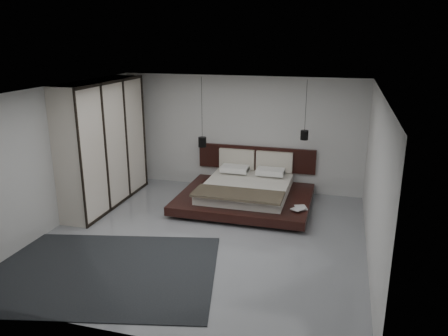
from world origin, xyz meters
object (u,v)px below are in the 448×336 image
(pendant_left, at_px, (202,142))
(pendant_right, at_px, (304,135))
(lattice_screen, at_px, (122,135))
(wardrobe, at_px, (103,144))
(bed, at_px, (246,192))
(rug, at_px, (102,272))

(pendant_left, distance_m, pendant_right, 2.42)
(pendant_left, bearing_deg, lattice_screen, 178.01)
(lattice_screen, bearing_deg, pendant_right, -0.94)
(lattice_screen, relative_size, wardrobe, 0.91)
(wardrobe, bearing_deg, bed, 13.98)
(pendant_right, height_order, wardrobe, pendant_right)
(bed, height_order, wardrobe, wardrobe)
(lattice_screen, distance_m, pendant_left, 2.16)
(bed, relative_size, pendant_left, 1.77)
(pendant_left, bearing_deg, rug, -95.78)
(pendant_right, xyz_separation_m, rug, (-2.81, -4.07, -1.58))
(lattice_screen, bearing_deg, pendant_left, -1.99)
(rug, bearing_deg, lattice_screen, 112.86)
(pendant_right, distance_m, rug, 5.19)
(lattice_screen, distance_m, bed, 3.55)
(wardrobe, bearing_deg, pendant_left, 33.11)
(pendant_left, relative_size, pendant_right, 1.24)
(pendant_left, height_order, rug, pendant_left)
(bed, distance_m, rug, 3.96)
(pendant_right, bearing_deg, pendant_left, 180.00)
(lattice_screen, xyz_separation_m, bed, (3.36, -0.55, -1.00))
(pendant_left, bearing_deg, pendant_right, -0.00)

